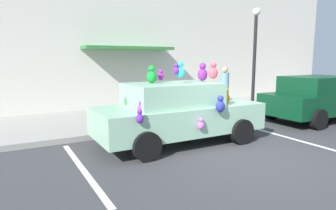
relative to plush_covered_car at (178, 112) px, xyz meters
name	(u,v)px	position (x,y,z in m)	size (l,w,h in m)	color
ground_plane	(245,157)	(0.73, -1.68, -0.81)	(60.00, 60.00, 0.00)	#38383A
sidewalk	(148,116)	(0.73, 3.32, -0.73)	(24.00, 4.00, 0.15)	gray
storefront_building	(125,33)	(0.73, 5.47, 2.39)	(24.00, 1.25, 6.40)	beige
parking_stripe_front	(278,135)	(2.91, -0.68, -0.80)	(0.12, 3.60, 0.01)	silver
parking_stripe_rear	(83,169)	(-2.57, -0.68, -0.80)	(0.12, 3.60, 0.01)	silver
plush_covered_car	(178,112)	(0.00, 0.00, 0.00)	(4.26, 1.99, 2.08)	#8DBC9B
parked_sedan_behind	(318,98)	(5.68, 0.05, -0.02)	(4.11, 2.00, 1.54)	#0A381E
teddy_bear_on_sidewalk	(194,107)	(1.95, 2.14, -0.32)	(0.38, 0.32, 0.73)	beige
street_lamp_post	(255,49)	(4.39, 1.82, 1.68)	(0.28, 0.28, 3.80)	black
pedestrian_near_shopfront	(225,89)	(4.06, 3.06, 0.13)	(0.33, 0.33, 1.67)	#6799A3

